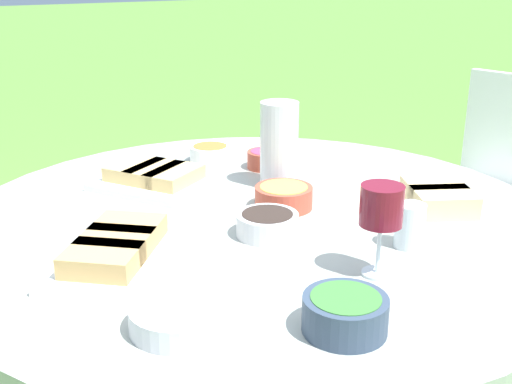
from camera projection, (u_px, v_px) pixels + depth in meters
name	position (u px, v px, depth m)	size (l,w,h in m)	color
dining_table	(256.00, 252.00, 1.56)	(1.45, 1.45, 0.70)	#4C4C51
chair_near_left	(500.00, 178.00, 2.35)	(0.52, 0.50, 0.89)	white
water_pitcher	(279.00, 144.00, 1.69)	(0.11, 0.10, 0.23)	silver
wine_glass	(381.00, 209.00, 1.19)	(0.08, 0.08, 0.18)	silver
platter_bread_main	(116.00, 250.00, 1.28)	(0.38, 0.37, 0.06)	white
platter_charcuterie	(155.00, 177.00, 1.72)	(0.37, 0.36, 0.06)	white
platter_sandwich_side	(435.00, 201.00, 1.53)	(0.37, 0.33, 0.07)	white
bowl_fries	(284.00, 196.00, 1.57)	(0.14, 0.14, 0.05)	#B74733
bowl_salad	(345.00, 312.00, 1.04)	(0.14, 0.14, 0.06)	#334256
bowl_olives	(267.00, 223.00, 1.41)	(0.14, 0.14, 0.05)	silver
bowl_dip_red	(266.00, 158.00, 1.87)	(0.11, 0.11, 0.05)	#B74733
bowl_dip_cream	(179.00, 315.00, 1.05)	(0.16, 0.16, 0.04)	silver
bowl_roasted_veg	(210.00, 153.00, 1.93)	(0.12, 0.12, 0.05)	white
cup_water_near	(410.00, 226.00, 1.35)	(0.06, 0.06, 0.10)	silver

